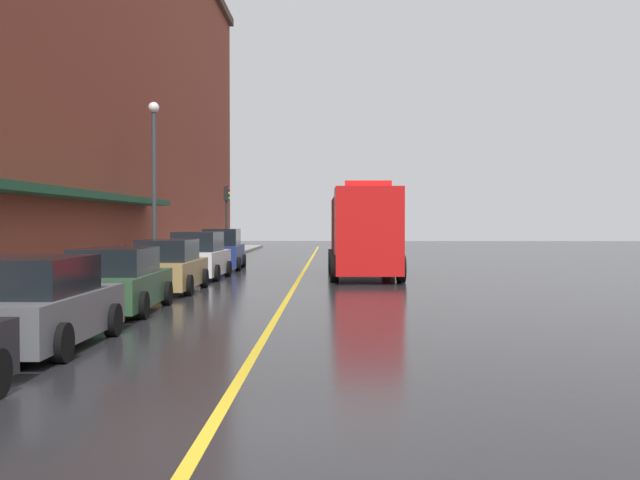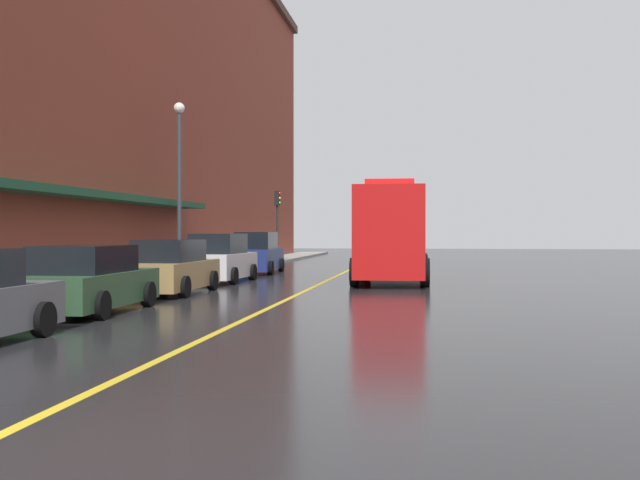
{
  "view_description": "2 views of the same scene",
  "coord_description": "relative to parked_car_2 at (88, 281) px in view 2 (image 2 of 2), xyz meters",
  "views": [
    {
      "loc": [
        1.32,
        -7.86,
        2.22
      ],
      "look_at": [
        0.73,
        26.54,
        1.4
      ],
      "focal_mm": 42.43,
      "sensor_mm": 36.0,
      "label": 1
    },
    {
      "loc": [
        3.94,
        -5.8,
        1.89
      ],
      "look_at": [
        -0.32,
        23.22,
        1.59
      ],
      "focal_mm": 41.6,
      "sensor_mm": 36.0,
      "label": 2
    }
  ],
  "objects": [
    {
      "name": "ground_plane",
      "position": [
        4.0,
        14.38,
        -0.75
      ],
      "size": [
        112.0,
        112.0,
        0.0
      ],
      "primitive_type": "plane",
      "color": "#232326"
    },
    {
      "name": "sidewalk_left",
      "position": [
        -2.2,
        14.38,
        -0.68
      ],
      "size": [
        2.4,
        70.0,
        0.15
      ],
      "primitive_type": "cube",
      "color": "gray",
      "rests_on": "ground"
    },
    {
      "name": "lane_center_stripe",
      "position": [
        4.0,
        14.38,
        -0.75
      ],
      "size": [
        0.16,
        70.0,
        0.01
      ],
      "primitive_type": "cube",
      "color": "gold",
      "rests_on": "ground"
    },
    {
      "name": "brick_building_left",
      "position": [
        -7.97,
        13.38,
        8.91
      ],
      "size": [
        10.3,
        64.0,
        19.3
      ],
      "color": "brown",
      "rests_on": "ground"
    },
    {
      "name": "parked_car_2",
      "position": [
        0.0,
        0.0,
        0.0
      ],
      "size": [
        2.16,
        4.72,
        1.59
      ],
      "rotation": [
        0.0,
        0.0,
        1.6
      ],
      "color": "#2D5133",
      "rests_on": "ground"
    },
    {
      "name": "parked_car_3",
      "position": [
        0.1,
        5.46,
        0.03
      ],
      "size": [
        1.97,
        4.67,
        1.67
      ],
      "rotation": [
        0.0,
        0.0,
        1.58
      ],
      "color": "#A5844C",
      "rests_on": "ground"
    },
    {
      "name": "parked_car_4",
      "position": [
        0.09,
        10.82,
        0.1
      ],
      "size": [
        2.14,
        4.22,
        1.84
      ],
      "rotation": [
        0.0,
        0.0,
        1.54
      ],
      "color": "silver",
      "rests_on": "ground"
    },
    {
      "name": "parked_car_5",
      "position": [
        0.12,
        16.93,
        0.13
      ],
      "size": [
        2.09,
        4.88,
        1.91
      ],
      "rotation": [
        0.0,
        0.0,
        1.61
      ],
      "color": "navy",
      "rests_on": "ground"
    },
    {
      "name": "fire_truck",
      "position": [
        6.54,
        12.56,
        1.03
      ],
      "size": [
        2.89,
        9.2,
        3.73
      ],
      "rotation": [
        0.0,
        0.0,
        -1.55
      ],
      "color": "red",
      "rests_on": "ground"
    },
    {
      "name": "parking_meter_0",
      "position": [
        -1.35,
        5.33,
        0.31
      ],
      "size": [
        0.14,
        0.18,
        1.33
      ],
      "color": "#4C4C51",
      "rests_on": "sidewalk_left"
    },
    {
      "name": "parking_meter_1",
      "position": [
        -1.35,
        16.07,
        0.31
      ],
      "size": [
        0.14,
        0.18,
        1.33
      ],
      "color": "#4C4C51",
      "rests_on": "sidewalk_left"
    },
    {
      "name": "street_lamp_left",
      "position": [
        -1.95,
        12.12,
        3.65
      ],
      "size": [
        0.44,
        0.44,
        6.94
      ],
      "color": "#33383D",
      "rests_on": "sidewalk_left"
    },
    {
      "name": "traffic_light_near",
      "position": [
        -1.29,
        28.31,
        2.41
      ],
      "size": [
        0.38,
        0.36,
        4.3
      ],
      "color": "#232326",
      "rests_on": "sidewalk_left"
    }
  ]
}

